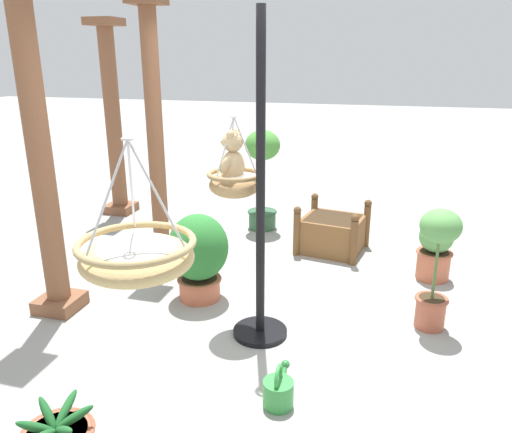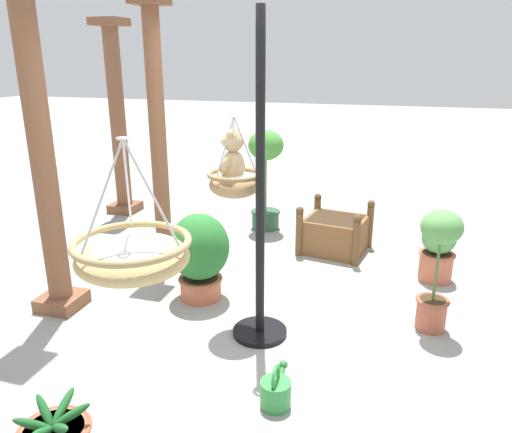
% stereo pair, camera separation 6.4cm
% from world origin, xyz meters
% --- Properties ---
extents(ground_plane, '(40.00, 40.00, 0.00)m').
position_xyz_m(ground_plane, '(0.00, 0.00, 0.00)').
color(ground_plane, gray).
extents(display_pole_central, '(0.44, 0.44, 2.54)m').
position_xyz_m(display_pole_central, '(-0.11, 0.05, 0.80)').
color(display_pole_central, black).
rests_on(display_pole_central, ground).
extents(hanging_basket_with_teddy, '(0.43, 0.43, 0.63)m').
position_xyz_m(hanging_basket_with_teddy, '(0.04, 0.30, 1.22)').
color(hanging_basket_with_teddy, '#A37F51').
extents(teddy_bear, '(0.29, 0.25, 0.42)m').
position_xyz_m(teddy_bear, '(0.04, 0.32, 1.40)').
color(teddy_bear, tan).
extents(hanging_basket_left_high, '(0.59, 0.59, 0.70)m').
position_xyz_m(hanging_basket_left_high, '(-1.50, 0.31, 1.22)').
color(hanging_basket_left_high, tan).
extents(greenhouse_pillar_left, '(0.32, 0.32, 2.72)m').
position_xyz_m(greenhouse_pillar_left, '(1.05, 1.47, 1.31)').
color(greenhouse_pillar_left, brown).
rests_on(greenhouse_pillar_left, ground).
extents(greenhouse_pillar_right, '(0.38, 0.38, 3.09)m').
position_xyz_m(greenhouse_pillar_right, '(-0.18, 1.89, 1.50)').
color(greenhouse_pillar_right, brown).
rests_on(greenhouse_pillar_right, ground).
extents(greenhouse_pillar_far_back, '(0.41, 0.41, 2.63)m').
position_xyz_m(greenhouse_pillar_far_back, '(2.53, 2.85, 1.27)').
color(greenhouse_pillar_far_back, brown).
rests_on(greenhouse_pillar_far_back, ground).
extents(wooden_planter_box, '(0.79, 0.83, 0.58)m').
position_xyz_m(wooden_planter_box, '(1.86, -0.29, 0.22)').
color(wooden_planter_box, brown).
rests_on(wooden_planter_box, ground).
extents(potted_plant_flowering_red, '(0.36, 0.36, 0.63)m').
position_xyz_m(potted_plant_flowering_red, '(1.37, -1.37, 0.31)').
color(potted_plant_flowering_red, '#BC6042').
rests_on(potted_plant_flowering_red, ground).
extents(potted_plant_bushy_green, '(0.32, 0.32, 1.03)m').
position_xyz_m(potted_plant_bushy_green, '(0.37, -1.29, 0.60)').
color(potted_plant_bushy_green, '#AD563D').
rests_on(potted_plant_bushy_green, ground).
extents(potted_plant_small_succulent, '(0.44, 0.44, 1.29)m').
position_xyz_m(potted_plant_small_succulent, '(2.40, 0.69, 0.79)').
color(potted_plant_small_succulent, '#2D5638').
rests_on(potted_plant_small_succulent, ground).
extents(potted_plant_broad_leaf, '(0.55, 0.55, 0.82)m').
position_xyz_m(potted_plant_broad_leaf, '(0.34, 0.76, 0.45)').
color(potted_plant_broad_leaf, '#BC6042').
rests_on(potted_plant_broad_leaf, ground).
extents(watering_can, '(0.35, 0.20, 0.30)m').
position_xyz_m(watering_can, '(-0.91, -0.28, 0.10)').
color(watering_can, '#338C3F').
rests_on(watering_can, ground).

